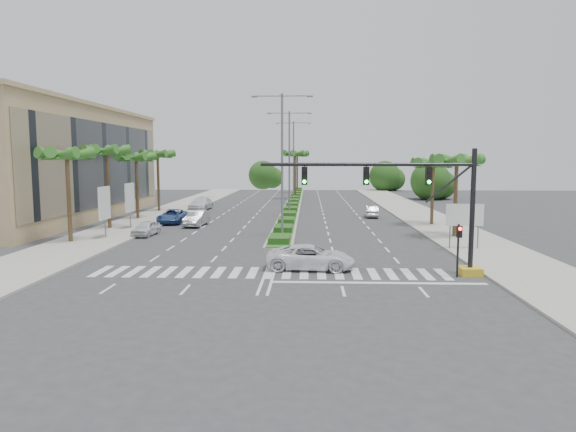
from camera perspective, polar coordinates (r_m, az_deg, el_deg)
name	(u,v)px	position (r m, az deg, el deg)	size (l,w,h in m)	color
ground	(270,273)	(30.05, -2.04, -6.35)	(160.00, 160.00, 0.00)	#333335
footpath_right	(444,227)	(51.32, 16.93, -1.22)	(6.00, 120.00, 0.15)	gray
footpath_left	(131,226)	(52.63, -17.06, -1.05)	(6.00, 120.00, 0.15)	gray
median	(293,204)	(74.54, 0.59, 1.36)	(2.20, 75.00, 0.20)	gray
median_grass	(293,203)	(74.53, 0.59, 1.46)	(1.80, 75.00, 0.04)	#30561D
building	(51,164)	(62.03, -24.88, 5.22)	(12.00, 36.00, 12.00)	tan
signal_gantry	(432,215)	(30.22, 15.75, 0.13)	(12.60, 1.20, 7.20)	gold
pedestrian_signal	(459,241)	(30.09, 18.43, -2.70)	(0.28, 0.36, 3.00)	black
direction_sign	(465,217)	(39.10, 19.03, -0.09)	(2.70, 0.11, 3.40)	slate
billboard_near	(104,204)	(44.64, -19.72, 1.31)	(0.18, 2.10, 4.35)	slate
billboard_far	(130,198)	(50.24, -17.17, 1.92)	(0.18, 2.10, 4.35)	slate
palm_left_near	(67,158)	(43.47, -23.36, 5.95)	(4.57, 4.68, 7.55)	brown
palm_left_mid	(107,154)	(50.81, -19.46, 6.53)	(4.57, 4.68, 7.95)	brown
palm_left_far	(136,160)	(58.32, -16.52, 6.00)	(4.57, 4.68, 7.35)	brown
palm_left_end	(158,157)	(65.94, -14.29, 6.41)	(4.57, 4.68, 7.75)	brown
palm_right_near	(457,164)	(44.93, 18.24, 5.53)	(4.57, 4.68, 7.05)	brown
palm_right_far	(433,166)	(52.67, 15.85, 5.37)	(4.57, 4.68, 6.75)	brown
palm_median_a	(295,155)	(84.25, 0.80, 6.76)	(4.57, 4.68, 8.05)	brown
palm_median_b	(297,156)	(99.25, 1.03, 6.70)	(4.57, 4.68, 8.05)	brown
streetlight_near	(282,156)	(43.28, -0.66, 6.63)	(5.10, 0.25, 12.00)	slate
streetlight_mid	(289,157)	(59.26, 0.15, 6.56)	(5.10, 0.25, 12.00)	slate
streetlight_far	(293,157)	(75.25, 0.62, 6.52)	(5.10, 0.25, 12.00)	slate
car_parked_a	(146,228)	(45.94, -15.51, -1.32)	(1.53, 3.81, 1.30)	silver
car_parked_b	(197,218)	(51.43, -10.12, -0.27)	(1.59, 4.57, 1.51)	#A1A1A5
car_parked_c	(173,216)	(54.21, -12.71, -0.03)	(2.37, 5.14, 1.43)	#2E4C8D
car_parked_d	(201,204)	(67.68, -9.67, 1.36)	(2.24, 5.50, 1.60)	white
car_crossing	(311,257)	(30.93, 2.54, -4.59)	(2.45, 5.31, 1.47)	white
car_right	(372,212)	(59.06, 9.32, 0.49)	(1.36, 3.89, 1.28)	#A9A9AE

